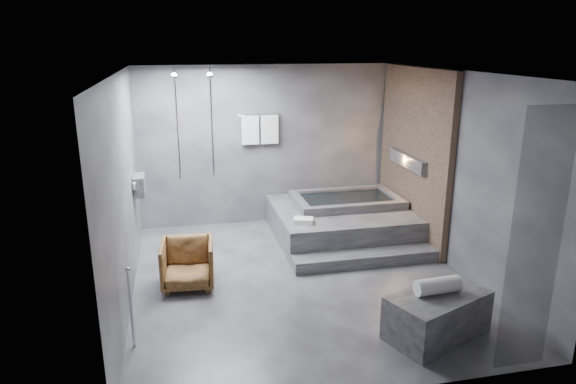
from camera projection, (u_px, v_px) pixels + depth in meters
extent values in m
plane|color=#2C2C2F|center=(301.00, 279.00, 7.13)|extent=(5.00, 5.00, 0.00)
cube|color=#4A4A4C|center=(302.00, 73.00, 6.34)|extent=(4.50, 5.00, 0.04)
cube|color=#36363B|center=(268.00, 145.00, 9.08)|extent=(4.50, 0.04, 2.80)
cube|color=#36363B|center=(371.00, 257.00, 4.39)|extent=(4.50, 0.04, 2.80)
cube|color=#36363B|center=(123.00, 192.00, 6.27)|extent=(0.04, 5.00, 2.80)
cube|color=#36363B|center=(457.00, 173.00, 7.20)|extent=(0.04, 5.00, 2.80)
cube|color=#A07B5E|center=(413.00, 154.00, 8.36)|extent=(0.10, 2.40, 2.78)
cube|color=#FF9938|center=(409.00, 161.00, 8.37)|extent=(0.14, 1.20, 0.20)
cube|color=gray|center=(139.00, 185.00, 7.69)|extent=(0.16, 0.42, 0.30)
imported|color=beige|center=(140.00, 190.00, 7.61)|extent=(0.08, 0.08, 0.21)
imported|color=beige|center=(141.00, 188.00, 7.81)|extent=(0.07, 0.07, 0.15)
cylinder|color=silver|center=(212.00, 123.00, 8.31)|extent=(0.04, 0.04, 1.80)
cylinder|color=silver|center=(177.00, 124.00, 8.20)|extent=(0.04, 0.04, 1.80)
cylinder|color=silver|center=(259.00, 115.00, 8.84)|extent=(0.75, 0.02, 0.02)
cube|color=white|center=(250.00, 130.00, 8.85)|extent=(0.30, 0.06, 0.50)
cube|color=white|center=(270.00, 129.00, 8.92)|extent=(0.30, 0.06, 0.50)
cylinder|color=silver|center=(131.00, 309.00, 5.44)|extent=(0.04, 0.04, 0.90)
cube|color=black|center=(535.00, 244.00, 4.79)|extent=(0.55, 0.01, 2.60)
cube|color=#313134|center=(341.00, 222.00, 8.64)|extent=(2.20, 2.00, 0.50)
cube|color=#313134|center=(365.00, 258.00, 7.58)|extent=(2.20, 0.36, 0.18)
cube|color=#323234|center=(437.00, 315.00, 5.69)|extent=(1.28, 1.00, 0.51)
imported|color=#412610|center=(188.00, 264.00, 6.85)|extent=(0.73, 0.74, 0.63)
cylinder|color=white|center=(438.00, 286.00, 5.62)|extent=(0.52, 0.21, 0.18)
cube|color=silver|center=(303.00, 221.00, 7.84)|extent=(0.34, 0.30, 0.08)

